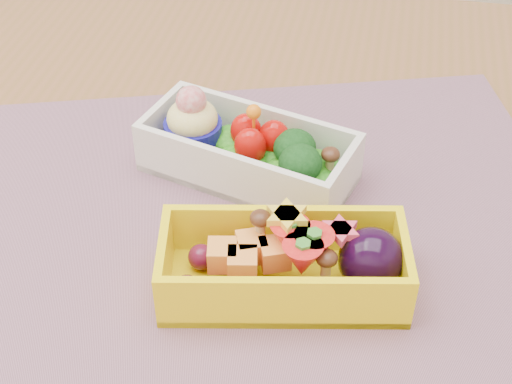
% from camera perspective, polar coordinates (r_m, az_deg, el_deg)
% --- Properties ---
extents(table, '(1.20, 0.80, 0.75)m').
position_cam_1_polar(table, '(0.65, 0.94, -8.53)').
color(table, brown).
rests_on(table, ground).
extents(placemat, '(0.60, 0.52, 0.00)m').
position_cam_1_polar(placemat, '(0.56, -0.85, -3.21)').
color(placemat, gray).
rests_on(placemat, table).
extents(bento_white, '(0.18, 0.12, 0.07)m').
position_cam_1_polar(bento_white, '(0.60, -0.66, 3.09)').
color(bento_white, silver).
rests_on(bento_white, placemat).
extents(bento_yellow, '(0.18, 0.10, 0.06)m').
position_cam_1_polar(bento_yellow, '(0.51, 2.50, -5.40)').
color(bento_yellow, yellow).
rests_on(bento_yellow, placemat).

